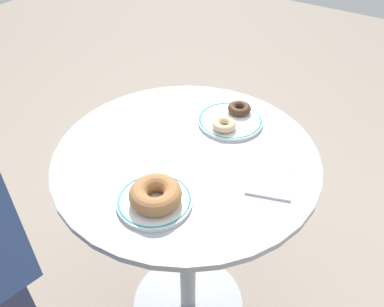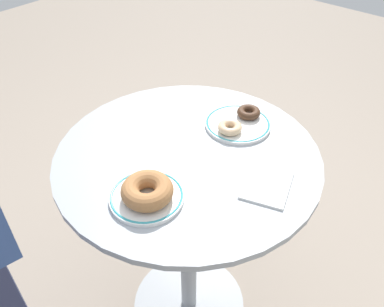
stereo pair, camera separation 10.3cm
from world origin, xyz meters
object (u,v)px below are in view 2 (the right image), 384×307
Objects in this scene: plate_left at (147,197)px; donut_chocolate at (249,112)px; paper_napkin at (267,184)px; cafe_table at (188,221)px; plate_right at (238,124)px; donut_cinnamon at (147,190)px; donut_glazed at (230,127)px.

donut_chocolate is (0.43, 0.01, 0.02)m from plate_left.
donut_chocolate is at bearing 0.88° from plate_left.
donut_chocolate is at bearing 43.87° from paper_napkin.
cafe_table is 0.34m from plate_right.
plate_left is at bearing -178.54° from plate_right.
plate_left and plate_right have the same top height.
cafe_table is 0.37m from donut_cinnamon.
plate_left is at bearing 70.67° from donut_cinnamon.
donut_cinnamon reaches higher than donut_chocolate.
plate_right is (0.38, 0.01, 0.00)m from plate_left.
plate_right is 2.76× the size of donut_glazed.
plate_right is at bearing 1.46° from plate_left.
donut_cinnamon is 0.29m from paper_napkin.
donut_chocolate is 1.00× the size of donut_glazed.
plate_left is 0.33m from donut_glazed.
donut_cinnamon is at bearing -178.16° from donut_glazed.
cafe_table is at bearing 171.38° from plate_right.
cafe_table is 0.33m from donut_glazed.
donut_chocolate and donut_glazed have the same top height.
plate_left is 0.29m from paper_napkin.
donut_chocolate reaches higher than paper_napkin.
plate_right is at bearing 2.51° from donut_cinnamon.
cafe_table is 0.34m from plate_left.
plate_left is 2.56× the size of donut_chocolate.
donut_cinnamon is at bearing 141.01° from paper_napkin.
donut_cinnamon is at bearing -166.67° from cafe_table.
cafe_table is 11.28× the size of donut_chocolate.
plate_right is 1.56× the size of donut_cinnamon.
donut_glazed is at bearing 0.63° from plate_left.
paper_napkin is (-0.16, -0.20, -0.00)m from plate_right.
plate_left is 0.03m from donut_cinnamon.
donut_cinnamon is (-0.00, -0.01, 0.03)m from plate_left.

